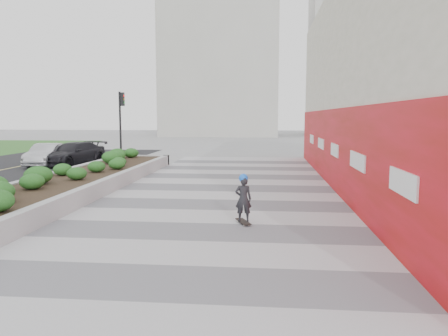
% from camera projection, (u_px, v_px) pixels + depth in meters
% --- Properties ---
extents(ground, '(160.00, 160.00, 0.00)m').
position_uv_depth(ground, '(191.00, 256.00, 8.52)').
color(ground, gray).
rests_on(ground, ground).
extents(walkway, '(8.00, 36.00, 0.01)m').
position_uv_depth(walkway, '(210.00, 220.00, 11.49)').
color(walkway, '#A8A8AD').
rests_on(walkway, ground).
extents(building, '(6.04, 24.08, 8.00)m').
position_uv_depth(building, '(415.00, 82.00, 16.27)').
color(building, beige).
rests_on(building, ground).
extents(planter, '(3.00, 18.00, 0.90)m').
position_uv_depth(planter, '(75.00, 180.00, 15.91)').
color(planter, '#9E9EA0').
rests_on(planter, ground).
extents(traffic_signal_near, '(0.33, 0.28, 4.20)m').
position_uv_depth(traffic_signal_near, '(121.00, 116.00, 26.18)').
color(traffic_signal_near, black).
rests_on(traffic_signal_near, ground).
extents(distant_bldg_north_l, '(16.00, 12.00, 20.00)m').
position_uv_depth(distant_bldg_north_l, '(221.00, 65.00, 62.20)').
color(distant_bldg_north_l, '#ADAAA3').
rests_on(distant_bldg_north_l, ground).
extents(distant_bldg_north_r, '(14.00, 10.00, 24.00)m').
position_uv_depth(distant_bldg_north_r, '(358.00, 54.00, 65.02)').
color(distant_bldg_north_r, '#ADAAA3').
rests_on(distant_bldg_north_r, ground).
extents(manhole_cover, '(0.44, 0.44, 0.01)m').
position_uv_depth(manhole_cover, '(229.00, 220.00, 11.44)').
color(manhole_cover, '#595654').
rests_on(manhole_cover, ground).
extents(skateboarder, '(0.45, 0.74, 1.29)m').
position_uv_depth(skateboarder, '(243.00, 198.00, 10.99)').
color(skateboarder, beige).
rests_on(skateboarder, ground).
extents(car_silver, '(1.76, 3.85, 1.23)m').
position_uv_depth(car_silver, '(46.00, 155.00, 24.19)').
color(car_silver, '#B6B9BF').
rests_on(car_silver, ground).
extents(car_dark, '(2.89, 4.72, 1.28)m').
position_uv_depth(car_dark, '(73.00, 154.00, 24.63)').
color(car_dark, black).
rests_on(car_dark, ground).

